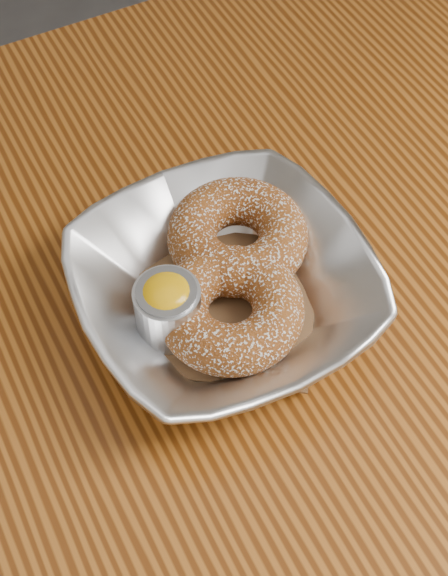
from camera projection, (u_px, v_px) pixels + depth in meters
name	position (u px, v px, depth m)	size (l,w,h in m)	color
ground_plane	(231.00, 566.00, 1.27)	(4.00, 4.00, 0.00)	#565659
table	(235.00, 362.00, 0.74)	(1.20, 0.80, 0.75)	brown
serving_bowl	(224.00, 289.00, 0.63)	(0.23, 0.23, 0.06)	silver
parchment	(224.00, 303.00, 0.64)	(0.14, 0.14, 0.00)	brown
donut_back	(238.00, 236.00, 0.66)	(0.12, 0.12, 0.04)	brown
donut_front	(230.00, 309.00, 0.61)	(0.11, 0.11, 0.04)	brown
ramekin	(168.00, 307.00, 0.61)	(0.05, 0.05, 0.06)	silver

